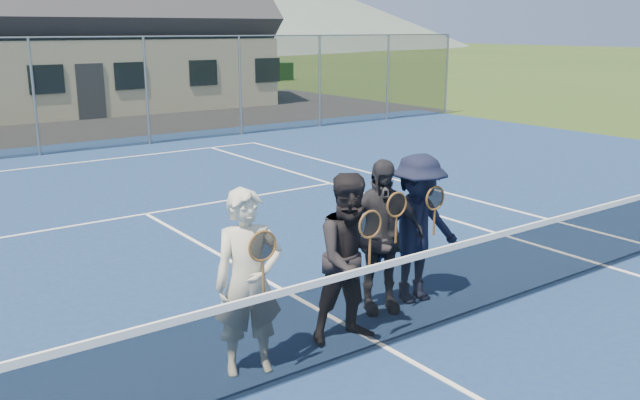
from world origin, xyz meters
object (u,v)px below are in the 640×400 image
Objects in this scene: player_a at (248,282)px; player_b at (353,258)px; player_c at (380,236)px; clubhouse at (65,8)px; tennis_net at (386,301)px; player_d at (417,229)px.

player_b is at bearing -1.80° from player_a.
clubhouse is at bearing 81.62° from player_c.
tennis_net is 6.49× the size of player_d.
tennis_net is at bearing -146.63° from player_d.
clubhouse is 23.63m from player_d.
tennis_net is 6.49× the size of player_b.
tennis_net is at bearing -68.08° from player_b.
player_a is (-1.37, 0.41, 0.38)m from tennis_net.
clubhouse is at bearing 82.98° from player_d.
tennis_net is 6.49× the size of player_a.
clubhouse is at bearing 77.18° from player_a.
player_b is (-0.15, 0.37, 0.38)m from tennis_net.
clubhouse reaches higher than player_d.
tennis_net is at bearing -16.70° from player_a.
player_c reaches higher than tennis_net.
clubhouse is 8.67× the size of player_d.
player_a and player_d have the same top height.
player_c is 0.55m from player_d.
player_d is at bearing -4.18° from player_c.
player_a is 2.53m from player_d.
player_c is at bearing -98.38° from clubhouse.
tennis_net is 24.57m from clubhouse.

